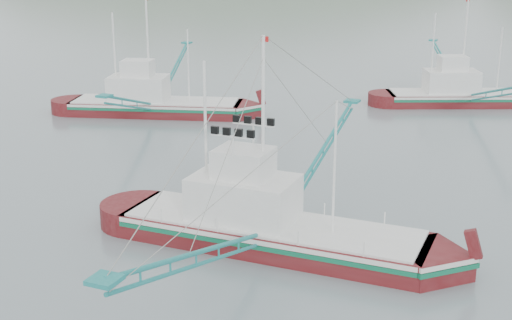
% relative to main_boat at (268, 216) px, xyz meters
% --- Properties ---
extents(ground, '(1200.00, 1200.00, 0.00)m').
position_rel_main_boat_xyz_m(ground, '(-2.47, -1.83, -1.68)').
color(ground, slate).
rests_on(ground, ground).
extents(main_boat, '(15.99, 28.92, 11.70)m').
position_rel_main_boat_xyz_m(main_boat, '(0.00, 0.00, 0.00)').
color(main_boat, '#530D10').
rests_on(main_boat, ground).
extents(bg_boat_far, '(15.16, 25.53, 10.88)m').
position_rel_main_boat_xyz_m(bg_boat_far, '(4.48, 38.54, 0.54)').
color(bg_boat_far, '#530D10').
rests_on(bg_boat_far, ground).
extents(bg_boat_left, '(16.03, 27.39, 11.37)m').
position_rel_main_boat_xyz_m(bg_boat_left, '(-20.83, 23.12, 0.49)').
color(bg_boat_left, '#530D10').
rests_on(bg_boat_left, ground).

